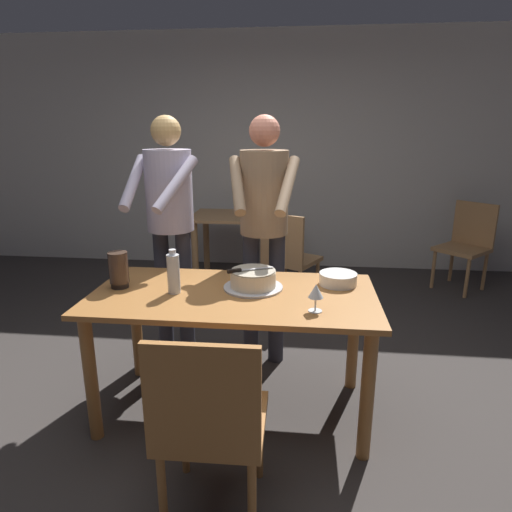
# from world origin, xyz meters

# --- Properties ---
(ground_plane) EXTENTS (14.00, 14.00, 0.00)m
(ground_plane) POSITION_xyz_m (0.00, 0.00, 0.00)
(ground_plane) COLOR #383330
(back_wall) EXTENTS (10.00, 0.12, 2.70)m
(back_wall) POSITION_xyz_m (0.00, 3.06, 1.35)
(back_wall) COLOR beige
(back_wall) RESTS_ON ground_plane
(main_dining_table) EXTENTS (1.58, 0.81, 0.75)m
(main_dining_table) POSITION_xyz_m (0.00, 0.00, 0.63)
(main_dining_table) COLOR #9E6633
(main_dining_table) RESTS_ON ground_plane
(cake_on_platter) EXTENTS (0.34, 0.34, 0.11)m
(cake_on_platter) POSITION_xyz_m (0.10, 0.08, 0.80)
(cake_on_platter) COLOR silver
(cake_on_platter) RESTS_ON main_dining_table
(cake_knife) EXTENTS (0.25, 0.13, 0.02)m
(cake_knife) POSITION_xyz_m (0.04, 0.05, 0.87)
(cake_knife) COLOR silver
(cake_knife) RESTS_ON cake_on_platter
(plate_stack) EXTENTS (0.22, 0.22, 0.07)m
(plate_stack) POSITION_xyz_m (0.59, 0.20, 0.79)
(plate_stack) COLOR white
(plate_stack) RESTS_ON main_dining_table
(wine_glass_near) EXTENTS (0.08, 0.08, 0.14)m
(wine_glass_near) POSITION_xyz_m (0.45, -0.21, 0.85)
(wine_glass_near) COLOR silver
(wine_glass_near) RESTS_ON main_dining_table
(water_bottle) EXTENTS (0.07, 0.07, 0.25)m
(water_bottle) POSITION_xyz_m (-0.33, -0.03, 0.86)
(water_bottle) COLOR silver
(water_bottle) RESTS_ON main_dining_table
(hurricane_lamp) EXTENTS (0.11, 0.11, 0.21)m
(hurricane_lamp) POSITION_xyz_m (-0.67, 0.02, 0.86)
(hurricane_lamp) COLOR black
(hurricane_lamp) RESTS_ON main_dining_table
(person_cutting_cake) EXTENTS (0.47, 0.56, 1.72)m
(person_cutting_cake) POSITION_xyz_m (0.11, 0.61, 1.08)
(person_cutting_cake) COLOR #2D2D38
(person_cutting_cake) RESTS_ON ground_plane
(person_standing_beside) EXTENTS (0.46, 0.57, 1.72)m
(person_standing_beside) POSITION_xyz_m (-0.54, 0.64, 1.08)
(person_standing_beside) COLOR #2D2D38
(person_standing_beside) RESTS_ON ground_plane
(chair_near_side) EXTENTS (0.45, 0.45, 0.90)m
(chair_near_side) POSITION_xyz_m (0.02, -0.78, 0.49)
(chair_near_side) COLOR #9E6633
(chair_near_side) RESTS_ON ground_plane
(background_table) EXTENTS (1.00, 0.70, 0.74)m
(background_table) POSITION_xyz_m (-0.32, 2.36, 0.58)
(background_table) COLOR tan
(background_table) RESTS_ON ground_plane
(background_chair_0) EXTENTS (0.62, 0.62, 0.90)m
(background_chair_0) POSITION_xyz_m (2.07, 2.38, 0.49)
(background_chair_0) COLOR tan
(background_chair_0) RESTS_ON ground_plane
(background_chair_1) EXTENTS (0.60, 0.60, 0.90)m
(background_chair_1) POSITION_xyz_m (0.25, 1.69, 0.49)
(background_chair_1) COLOR tan
(background_chair_1) RESTS_ON ground_plane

